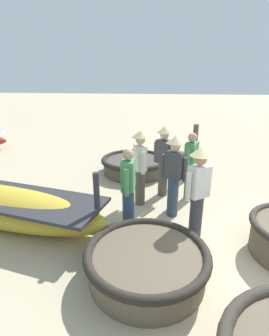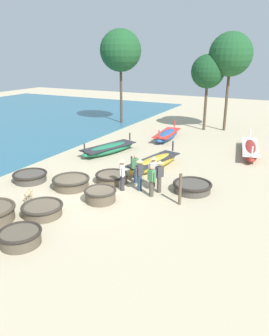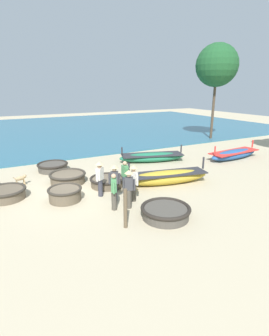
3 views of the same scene
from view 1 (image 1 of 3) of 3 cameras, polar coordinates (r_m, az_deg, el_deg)
coracle_weathered at (r=7.74m, az=-0.01°, el=0.80°), size 1.95×1.95×0.47m
coracle_nearest at (r=3.91m, az=2.69°, el=-19.74°), size 1.77×1.77×0.48m
long_boat_white_hull at (r=5.73m, az=-27.00°, el=-7.20°), size 1.96×4.64×1.29m
fisherman_with_hat at (r=6.10m, az=6.36°, el=2.40°), size 0.36×0.47×1.67m
fisherman_crouching at (r=4.50m, az=13.70°, el=-4.41°), size 0.38×0.44×1.67m
fisherman_standing_right at (r=5.19m, az=8.60°, el=-0.80°), size 0.36×0.49×1.67m
fisherman_by_coracle at (r=5.62m, az=1.24°, el=1.02°), size 0.50×0.36×1.67m
fisherman_standing_left at (r=6.03m, az=12.11°, el=0.65°), size 0.49×0.34×1.57m
fisherman_hauling at (r=4.69m, az=-1.36°, el=-4.43°), size 0.53×0.22×1.57m
mooring_post_inland at (r=7.52m, az=12.89°, el=3.64°), size 0.14×0.14×1.49m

